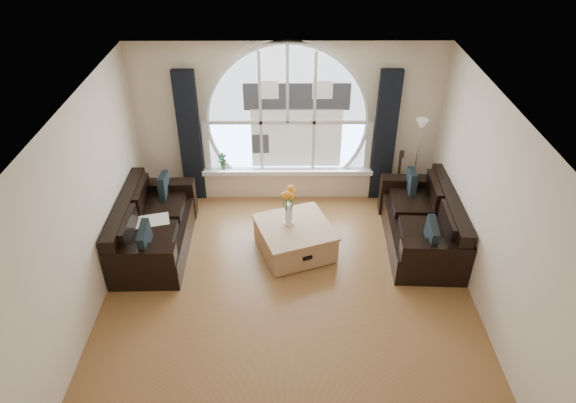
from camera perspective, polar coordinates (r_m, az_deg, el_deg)
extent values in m
cube|color=brown|center=(7.03, 0.04, -11.27)|extent=(5.00, 5.50, 0.01)
cube|color=silver|center=(5.46, 0.05, 9.15)|extent=(5.00, 5.50, 0.01)
cube|color=beige|center=(8.52, -0.07, 8.65)|extent=(5.00, 0.01, 2.70)
cube|color=beige|center=(6.62, -22.15, -2.25)|extent=(0.01, 5.50, 2.70)
cube|color=beige|center=(6.65, 22.16, -2.12)|extent=(0.01, 5.50, 2.70)
cube|color=silver|center=(6.04, 21.52, 5.55)|extent=(0.92, 5.50, 0.72)
cube|color=silver|center=(8.38, -0.07, 10.26)|extent=(2.60, 0.06, 2.15)
cube|color=white|center=(8.82, -0.06, 3.43)|extent=(2.90, 0.22, 0.08)
cube|color=white|center=(8.35, -0.06, 10.18)|extent=(2.76, 0.08, 2.15)
cube|color=silver|center=(8.42, 0.97, 9.44)|extent=(1.70, 0.02, 1.50)
cube|color=black|center=(8.64, -10.81, 6.93)|extent=(0.35, 0.12, 2.30)
cube|color=black|center=(8.65, 10.67, 6.99)|extent=(0.35, 0.12, 2.30)
cube|color=black|center=(7.93, -14.58, -2.68)|extent=(1.00, 1.95, 0.86)
cube|color=black|center=(8.01, 14.55, -2.25)|extent=(1.06, 1.99, 0.87)
cube|color=#A77C53|center=(7.70, 0.76, -4.02)|extent=(1.32, 1.32, 0.50)
cube|color=silver|center=(7.72, -14.96, -2.96)|extent=(0.67, 0.67, 0.10)
cube|color=white|center=(7.40, 0.08, -0.03)|extent=(0.24, 0.24, 0.70)
cube|color=#B2B2B2|center=(8.69, 13.95, 4.03)|extent=(0.24, 0.24, 1.60)
cube|color=brown|center=(8.84, 12.04, 2.83)|extent=(0.39, 0.29, 1.06)
imported|color=#1E6023|center=(8.79, -7.27, 4.46)|extent=(0.18, 0.13, 0.30)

